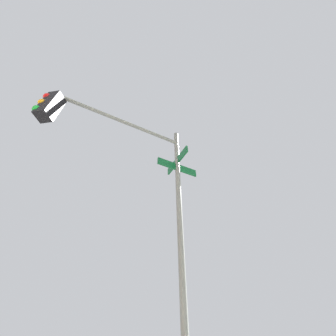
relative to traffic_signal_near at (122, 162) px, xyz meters
The scene contains 1 object.
traffic_signal_near is the anchor object (origin of this frame).
Camera 1 is at (-6.89, -3.04, 1.62)m, focal length 19.96 mm.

